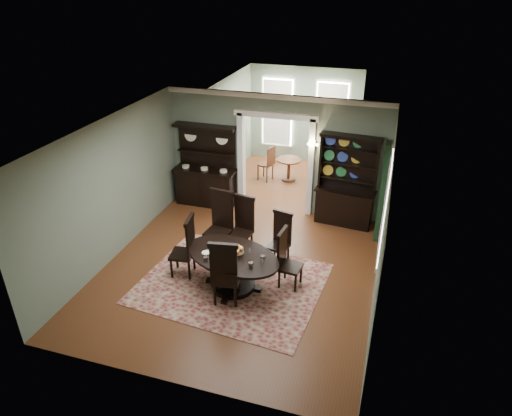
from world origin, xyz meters
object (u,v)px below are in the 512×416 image
Objects in this scene: sideboard at (206,177)px; welsh_dresser at (346,193)px; dining_table at (233,265)px; parlor_table at (289,166)px.

welsh_dresser is (3.62, 0.01, 0.06)m from sideboard.
welsh_dresser reaches higher than dining_table.
dining_table is at bearing -59.69° from sideboard.
welsh_dresser is (1.72, 3.27, 0.27)m from dining_table.
dining_table is 1.01× the size of welsh_dresser.
welsh_dresser is at bearing -47.91° from parlor_table.
sideboard is 2.97× the size of parlor_table.
welsh_dresser is 2.83m from parlor_table.
parlor_table is (-0.16, 5.35, -0.10)m from dining_table.
sideboard is at bearing 137.23° from dining_table.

